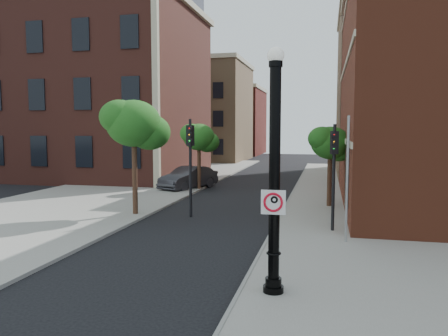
% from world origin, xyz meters
% --- Properties ---
extents(ground, '(120.00, 120.00, 0.00)m').
position_xyz_m(ground, '(0.00, 0.00, 0.00)').
color(ground, black).
rests_on(ground, ground).
extents(sidewalk_right, '(8.00, 60.00, 0.12)m').
position_xyz_m(sidewalk_right, '(6.00, 10.00, 0.06)').
color(sidewalk_right, gray).
rests_on(sidewalk_right, ground).
extents(sidewalk_left, '(10.00, 50.00, 0.12)m').
position_xyz_m(sidewalk_left, '(-9.00, 18.00, 0.06)').
color(sidewalk_left, gray).
rests_on(sidewalk_left, ground).
extents(curb_edge, '(0.10, 60.00, 0.14)m').
position_xyz_m(curb_edge, '(2.05, 10.00, 0.07)').
color(curb_edge, gray).
rests_on(curb_edge, ground).
extents(victorian_building, '(18.60, 14.60, 17.95)m').
position_xyz_m(victorian_building, '(-16.00, 23.97, 8.74)').
color(victorian_building, brown).
rests_on(victorian_building, ground).
extents(bg_building_tan_a, '(12.00, 12.00, 12.00)m').
position_xyz_m(bg_building_tan_a, '(-12.00, 44.00, 6.00)').
color(bg_building_tan_a, '#977752').
rests_on(bg_building_tan_a, ground).
extents(bg_building_red, '(12.00, 12.00, 10.00)m').
position_xyz_m(bg_building_red, '(-12.00, 58.00, 5.00)').
color(bg_building_red, maroon).
rests_on(bg_building_red, ground).
extents(lamppost, '(0.51, 0.51, 6.04)m').
position_xyz_m(lamppost, '(2.87, 0.03, 2.79)').
color(lamppost, black).
rests_on(lamppost, ground).
extents(no_parking_sign, '(0.59, 0.07, 0.59)m').
position_xyz_m(no_parking_sign, '(2.87, -0.12, 2.38)').
color(no_parking_sign, white).
rests_on(no_parking_sign, ground).
extents(parked_car, '(3.22, 4.95, 1.54)m').
position_xyz_m(parked_car, '(-5.02, 17.73, 0.77)').
color(parked_car, '#323237').
rests_on(parked_car, ground).
extents(traffic_signal_left, '(0.36, 0.40, 4.56)m').
position_xyz_m(traffic_signal_left, '(-2.04, 8.82, 3.07)').
color(traffic_signal_left, black).
rests_on(traffic_signal_left, ground).
extents(traffic_signal_right, '(0.33, 0.38, 4.30)m').
position_xyz_m(traffic_signal_right, '(4.36, 7.04, 2.89)').
color(traffic_signal_right, black).
rests_on(traffic_signal_right, ground).
extents(utility_pole, '(0.09, 0.09, 4.57)m').
position_xyz_m(utility_pole, '(4.80, 5.39, 2.29)').
color(utility_pole, '#999999').
rests_on(utility_pole, ground).
extents(street_tree_a, '(3.02, 2.73, 5.44)m').
position_xyz_m(street_tree_a, '(-4.61, 8.45, 4.29)').
color(street_tree_a, '#372016').
rests_on(street_tree_a, ground).
extents(street_tree_b, '(2.46, 2.22, 4.43)m').
position_xyz_m(street_tree_b, '(-4.11, 17.30, 3.49)').
color(street_tree_b, '#372016').
rests_on(street_tree_b, ground).
extents(street_tree_c, '(2.35, 2.12, 4.23)m').
position_xyz_m(street_tree_c, '(4.28, 12.71, 3.33)').
color(street_tree_c, '#372016').
rests_on(street_tree_c, ground).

